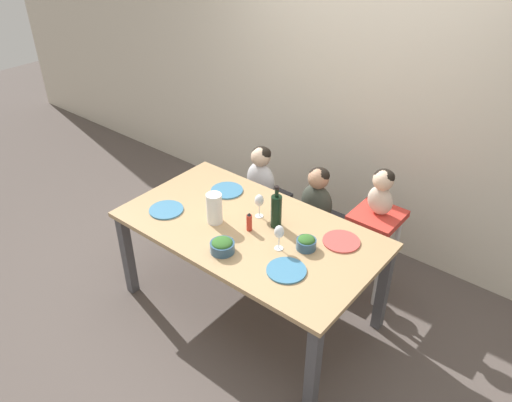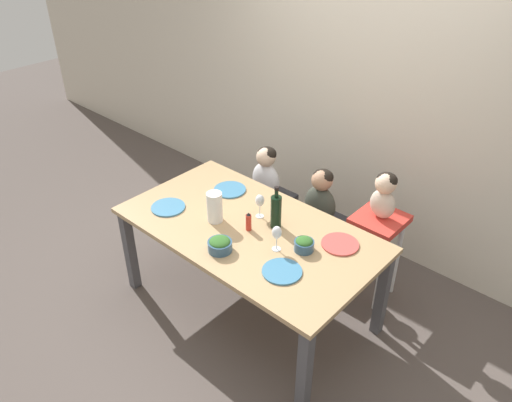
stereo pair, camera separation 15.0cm
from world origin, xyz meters
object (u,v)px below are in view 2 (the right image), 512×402
object	(u,v)px
chair_far_left	(266,202)
dinner_plate_front_right	(282,271)
chair_far_center	(318,228)
person_baby_right	(385,192)
chair_right_highchair	(377,234)
person_child_left	(266,171)
paper_towel_roll	(215,207)
dinner_plate_back_right	(340,244)
wine_glass_near	(277,233)
salad_bowl_large	(220,245)
dinner_plate_front_left	(168,207)
person_child_center	(321,195)
dinner_plate_back_left	(230,190)
wine_glass_far	(260,201)
salad_bowl_small	(304,244)
wine_bottle	(276,211)

from	to	relation	value
chair_far_left	dinner_plate_front_right	distance (m)	1.43
chair_far_center	person_baby_right	xyz separation A→B (m)	(0.53, 0.00, 0.56)
chair_right_highchair	person_child_left	distance (m)	1.11
paper_towel_roll	dinner_plate_back_right	world-z (taller)	paper_towel_roll
wine_glass_near	salad_bowl_large	bearing A→B (deg)	-136.30
chair_right_highchair	dinner_plate_front_left	world-z (taller)	dinner_plate_front_left
person_child_center	dinner_plate_front_right	distance (m)	1.05
salad_bowl_large	dinner_plate_back_right	size ratio (longest dim) A/B	0.64
chair_far_left	dinner_plate_front_left	distance (m)	1.06
dinner_plate_back_left	chair_right_highchair	bearing A→B (deg)	25.73
person_child_left	dinner_plate_back_right	distance (m)	1.20
chair_far_left	chair_right_highchair	xyz separation A→B (m)	(1.10, -0.00, 0.19)
chair_right_highchair	wine_glass_far	size ratio (longest dim) A/B	4.04
person_child_center	dinner_plate_back_right	bearing A→B (deg)	-44.48
chair_far_left	wine_glass_near	distance (m)	1.26
chair_right_highchair	dinner_plate_back_left	world-z (taller)	dinner_plate_back_left
chair_far_center	salad_bowl_small	size ratio (longest dim) A/B	3.37
dinner_plate_front_right	chair_far_center	bearing A→B (deg)	112.55
wine_bottle	salad_bowl_large	world-z (taller)	wine_bottle
person_child_left	dinner_plate_back_left	bearing A→B (deg)	-82.70
person_child_left	salad_bowl_small	distance (m)	1.18
wine_glass_near	person_child_left	bearing A→B (deg)	134.47
paper_towel_roll	person_child_left	bearing A→B (deg)	107.66
chair_far_left	dinner_plate_back_left	world-z (taller)	dinner_plate_back_left
salad_bowl_small	chair_far_left	bearing A→B (deg)	143.20
chair_far_center	person_baby_right	bearing A→B (deg)	0.21
wine_bottle	salad_bowl_small	distance (m)	0.33
person_child_left	dinner_plate_front_right	world-z (taller)	person_child_left
dinner_plate_front_left	dinner_plate_front_right	distance (m)	1.07
salad_bowl_large	chair_far_center	bearing A→B (deg)	88.19
wine_glass_far	salad_bowl_large	distance (m)	0.47
wine_glass_near	wine_glass_far	bearing A→B (deg)	147.76
chair_far_center	dinner_plate_front_right	distance (m)	1.12
person_child_left	wine_glass_near	bearing A→B (deg)	-45.53
person_child_left	dinner_plate_front_right	size ratio (longest dim) A/B	1.89
person_child_left	wine_glass_near	xyz separation A→B (m)	(0.80, -0.82, 0.19)
chair_right_highchair	wine_bottle	distance (m)	0.84
wine_bottle	paper_towel_roll	size ratio (longest dim) A/B	1.42
paper_towel_roll	person_child_center	bearing A→B (deg)	70.68
chair_far_center	salad_bowl_large	size ratio (longest dim) A/B	2.76
chair_far_center	person_child_center	size ratio (longest dim) A/B	0.94
wine_glass_far	salad_bowl_large	world-z (taller)	wine_glass_far
dinner_plate_back_right	wine_bottle	bearing A→B (deg)	-164.61
person_child_center	dinner_plate_front_right	xyz separation A→B (m)	(0.40, -0.97, 0.07)
person_baby_right	dinner_plate_back_left	xyz separation A→B (m)	(-1.04, -0.50, -0.18)
paper_towel_roll	salad_bowl_large	xyz separation A→B (m)	(0.27, -0.21, -0.07)
wine_bottle	wine_glass_far	xyz separation A→B (m)	(-0.16, 0.02, 0.00)
wine_glass_near	salad_bowl_small	world-z (taller)	wine_glass_near
chair_far_left	wine_glass_far	bearing A→B (deg)	-52.16
chair_far_center	wine_bottle	size ratio (longest dim) A/B	1.39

